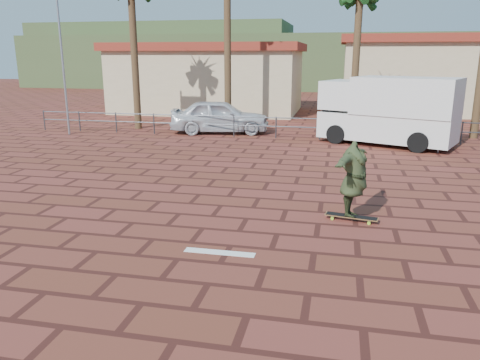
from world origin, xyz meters
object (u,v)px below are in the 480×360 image
skateboarder (354,179)px  car_white (386,122)px  longboard (351,217)px  campervan (389,109)px  car_silver (220,116)px

skateboarder → car_white: skateboarder is taller
longboard → car_white: (1.69, 11.80, 0.67)m
campervan → car_silver: size_ratio=1.24×
longboard → campervan: 10.51m
skateboarder → campervan: campervan is taller
skateboarder → car_white: size_ratio=0.46×
car_white → longboard: bearing=163.4°
longboard → skateboarder: skateboarder is taller
longboard → car_white: bearing=92.4°
longboard → car_white: size_ratio=0.27×
longboard → car_silver: bearing=128.2°
longboard → campervan: campervan is taller
longboard → car_silver: size_ratio=0.26×
campervan → car_white: (0.04, 1.52, -0.73)m
campervan → car_white: campervan is taller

